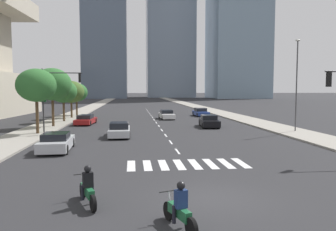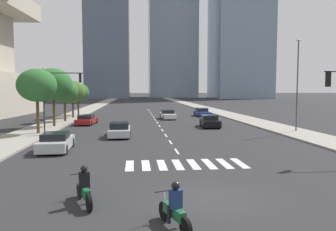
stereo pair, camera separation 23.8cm
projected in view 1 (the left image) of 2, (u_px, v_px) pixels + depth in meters
The scene contains 21 objects.
ground_plane at pixel (212, 199), 12.87m from camera, with size 800.00×800.00×0.00m, color #28282B.
sidewalk_east at pixel (251, 121), 43.96m from camera, with size 4.00×260.00×0.15m, color gray.
sidewalk_west at pixel (55, 123), 41.23m from camera, with size 4.00×260.00×0.15m, color gray.
crosswalk_near at pixel (187, 164), 18.77m from camera, with size 6.75×2.64×0.01m.
lane_divider_center at pixel (154, 120), 46.52m from camera, with size 0.14×50.00×0.01m.
motorcycle_lead at pixel (180, 210), 10.05m from camera, with size 0.97×2.02×1.49m.
motorcycle_trailing at pixel (88, 189), 12.15m from camera, with size 1.05×2.15×1.49m.
sedan_black_0 at pixel (209, 121), 37.56m from camera, with size 2.29×4.62×1.34m.
sedan_blue_1 at pixel (201, 112), 53.14m from camera, with size 2.00×4.77×1.29m.
sedan_silver_2 at pixel (56, 142), 22.89m from camera, with size 2.09×4.57×1.27m.
sedan_silver_3 at pixel (119, 130), 29.77m from camera, with size 1.92×4.65×1.31m.
sedan_red_4 at pixel (86, 120), 40.21m from camera, with size 2.28×4.80×1.19m.
sedan_white_5 at pixel (167, 115), 47.84m from camera, with size 2.04×4.88×1.28m.
traffic_signal_far at pixel (57, 89), 31.49m from camera, with size 4.00×0.28×6.06m.
street_lamp_east at pixel (297, 79), 32.39m from camera, with size 0.50×0.24×8.95m.
street_tree_nearest at pixel (36, 85), 30.62m from camera, with size 3.62×3.62×6.02m.
street_tree_second at pixel (52, 84), 36.76m from camera, with size 4.22×4.22×6.46m.
street_tree_third at pixel (63, 91), 42.69m from camera, with size 3.46×3.46×5.33m.
street_tree_fourth at pixel (71, 92), 48.18m from camera, with size 3.77×3.77×5.34m.
street_tree_fifth at pixel (76, 92), 52.80m from camera, with size 3.49×3.49×5.13m.
office_tower_center_skyline at pixel (170, 4), 179.29m from camera, with size 25.51×20.24×101.54m.
Camera 1 is at (-3.08, -12.32, 4.23)m, focal length 35.44 mm.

